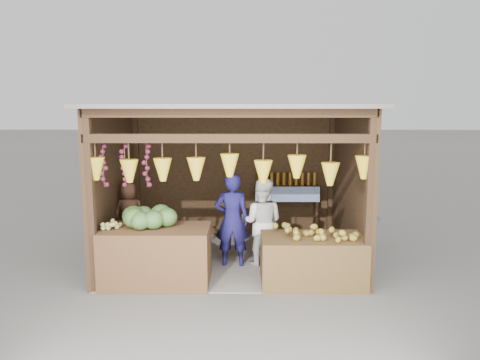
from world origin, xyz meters
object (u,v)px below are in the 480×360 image
at_px(woman_standing, 262,222).
at_px(vendor_seated, 130,213).
at_px(counter_right, 312,260).
at_px(man_standing, 232,220).
at_px(counter_left, 156,256).

height_order(woman_standing, vendor_seated, woman_standing).
relative_size(counter_right, man_standing, 0.97).
bearing_deg(vendor_seated, woman_standing, 173.44).
bearing_deg(counter_right, woman_standing, 131.23).
bearing_deg(woman_standing, counter_right, 144.44).
relative_size(woman_standing, vendor_seated, 1.35).
bearing_deg(man_standing, counter_left, 35.30).
bearing_deg(vendor_seated, counter_right, 160.29).
bearing_deg(man_standing, vendor_seated, -10.47).
distance_m(counter_left, counter_right, 2.32).
bearing_deg(counter_left, counter_right, 0.10).
bearing_deg(woman_standing, man_standing, 20.03).
height_order(man_standing, woman_standing, man_standing).
bearing_deg(counter_right, man_standing, 147.77).
bearing_deg(counter_right, counter_left, -179.90).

